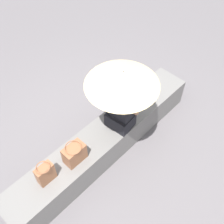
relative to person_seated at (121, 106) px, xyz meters
The scene contains 6 objects.
ground_plane 0.90m from the person_seated, 164.96° to the left, with size 14.00×14.00×0.00m, color #605B5E.
stone_bench 0.68m from the person_seated, 164.96° to the left, with size 3.17×0.50×0.47m, color slate.
person_seated is the anchor object (origin of this frame).
parasol 0.55m from the person_seated, 134.15° to the right, with size 0.88×0.88×1.07m.
handbag_black 1.23m from the person_seated, behind, with size 0.22×0.17×0.30m.
tote_bag_canvas 0.83m from the person_seated, behind, with size 0.28×0.21×0.28m.
Camera 1 is at (-1.51, -1.61, 3.57)m, focal length 44.93 mm.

